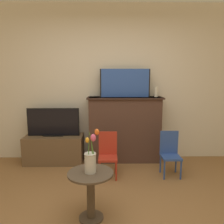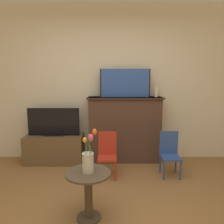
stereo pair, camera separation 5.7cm
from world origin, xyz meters
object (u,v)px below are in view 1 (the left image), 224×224
object	(u,v)px
tv_monitor	(53,123)
vase_tulips	(91,159)
chair_blue	(170,152)
painting	(125,83)
chair_red	(108,152)

from	to	relation	value
tv_monitor	vase_tulips	bearing A→B (deg)	-63.98
chair_blue	vase_tulips	bearing A→B (deg)	-136.57
painting	chair_red	distance (m)	1.21
chair_red	chair_blue	distance (m)	0.93
chair_red	vase_tulips	distance (m)	1.07
chair_red	vase_tulips	bearing A→B (deg)	-99.38
painting	tv_monitor	distance (m)	1.38
chair_blue	vase_tulips	size ratio (longest dim) A/B	1.47
tv_monitor	chair_blue	xyz separation A→B (m)	(1.85, -0.51, -0.34)
painting	chair_blue	bearing A→B (deg)	-42.27
chair_red	tv_monitor	bearing A→B (deg)	149.78
painting	tv_monitor	bearing A→B (deg)	-176.68
tv_monitor	chair_blue	size ratio (longest dim) A/B	1.33
tv_monitor	painting	bearing A→B (deg)	3.32
painting	tv_monitor	world-z (taller)	painting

